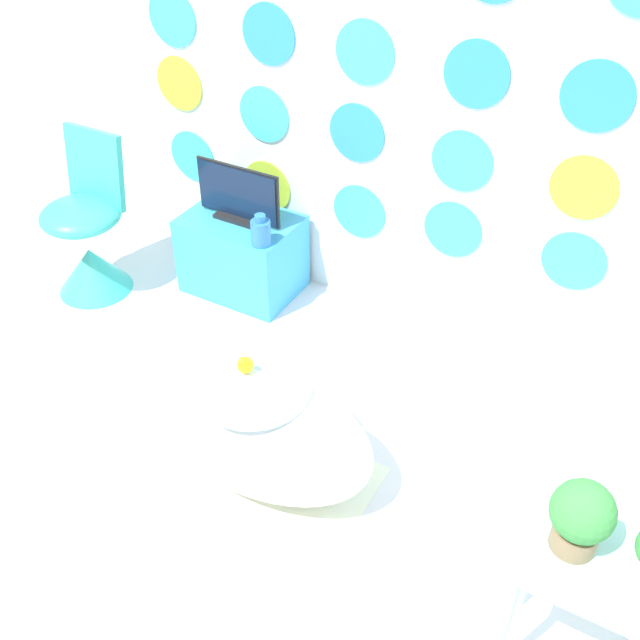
# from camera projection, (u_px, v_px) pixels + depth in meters

# --- Properties ---
(ground_plane) EXTENTS (12.00, 12.00, 0.00)m
(ground_plane) POSITION_uv_depth(u_px,v_px,m) (75.00, 603.00, 2.58)
(ground_plane) COLOR silver
(wall_back_dotted) EXTENTS (4.69, 0.05, 2.60)m
(wall_back_dotted) POSITION_uv_depth(u_px,v_px,m) (366.00, 50.00, 3.23)
(wall_back_dotted) COLOR white
(wall_back_dotted) RESTS_ON ground_plane
(rug) EXTENTS (0.97, 0.79, 0.01)m
(rug) POSITION_uv_depth(u_px,v_px,m) (238.00, 489.00, 2.97)
(rug) COLOR silver
(rug) RESTS_ON ground_plane
(bathtub) EXTENTS (0.98, 0.53, 0.47)m
(bathtub) POSITION_uv_depth(u_px,v_px,m) (257.00, 428.00, 2.92)
(bathtub) COLOR white
(bathtub) RESTS_ON ground_plane
(rubber_duck) EXTENTS (0.06, 0.07, 0.08)m
(rubber_duck) POSITION_uv_depth(u_px,v_px,m) (245.00, 364.00, 2.81)
(rubber_duck) COLOR yellow
(rubber_duck) RESTS_ON bathtub
(chair) EXTENTS (0.41, 0.41, 0.85)m
(chair) POSITION_uv_depth(u_px,v_px,m) (89.00, 243.00, 3.90)
(chair) COLOR #38B2A3
(chair) RESTS_ON ground_plane
(tv_cabinet) EXTENTS (0.58, 0.41, 0.42)m
(tv_cabinet) POSITION_uv_depth(u_px,v_px,m) (242.00, 254.00, 3.94)
(tv_cabinet) COLOR #389ED6
(tv_cabinet) RESTS_ON ground_plane
(tv) EXTENTS (0.48, 0.12, 0.29)m
(tv) POSITION_uv_depth(u_px,v_px,m) (238.00, 196.00, 3.73)
(tv) COLOR black
(tv) RESTS_ON tv_cabinet
(vase) EXTENTS (0.10, 0.10, 0.16)m
(vase) POSITION_uv_depth(u_px,v_px,m) (261.00, 232.00, 3.58)
(vase) COLOR #2D72B7
(vase) RESTS_ON tv_cabinet
(side_table) EXTENTS (0.46, 0.35, 0.56)m
(side_table) POSITION_uv_depth(u_px,v_px,m) (598.00, 589.00, 2.13)
(side_table) COLOR #99E0D8
(side_table) RESTS_ON ground_plane
(potted_plant_left) EXTENTS (0.18, 0.18, 0.24)m
(potted_plant_left) POSITION_uv_depth(u_px,v_px,m) (581.00, 516.00, 2.03)
(potted_plant_left) COLOR #8C6B4C
(potted_plant_left) RESTS_ON side_table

